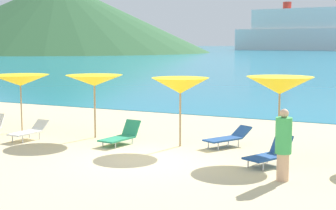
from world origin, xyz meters
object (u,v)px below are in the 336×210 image
Objects in this scene: lounge_chair_0 at (29,131)px; cruise_ship at (303,32)px; lounge_chair_2 at (121,136)px; beachgoer_2 at (283,143)px; umbrella_3 at (94,81)px; lounge_chair_8 at (228,137)px; lounge_chair_9 at (270,153)px; umbrella_4 at (180,86)px; umbrella_5 at (280,86)px; umbrella_2 at (20,80)px.

cruise_ship reaches higher than lounge_chair_0.
lounge_chair_2 is 0.93× the size of beachgoer_2.
lounge_chair_8 is (4.49, 0.52, -1.62)m from umbrella_3.
lounge_chair_9 is at bearing -18.37° from lounge_chair_8.
umbrella_4 is 3.66m from lounge_chair_9.
cruise_ship is (-33.57, 205.10, 5.84)m from umbrella_3.
beachgoer_2 is (6.88, -2.59, -1.04)m from umbrella_3.
lounge_chair_2 is (-1.79, -0.50, -1.59)m from umbrella_4.
umbrella_4 is (3.15, -0.07, -0.05)m from umbrella_3.
umbrella_5 is 1.33× the size of lounge_chair_8.
umbrella_4 reaches higher than umbrella_3.
umbrella_4 is 3.03m from umbrella_5.
umbrella_5 is 1.45× the size of lounge_chair_2.
umbrella_2 is at bearing 143.81° from lounge_chair_0.
lounge_chair_0 is 3.15m from lounge_chair_2.
lounge_chair_2 is at bearing -164.27° from umbrella_4.
umbrella_4 is 1.36× the size of lounge_chair_2.
umbrella_5 is 2.78m from beachgoer_2.
beachgoer_2 reaches higher than lounge_chair_2.
umbrella_4 reaches higher than umbrella_2.
umbrella_3 is 0.94× the size of umbrella_5.
lounge_chair_9 is (7.95, -0.01, 0.02)m from lounge_chair_0.
umbrella_5 is 2.02m from lounge_chair_9.
lounge_chair_9 is (0.07, -1.15, -1.66)m from umbrella_5.
umbrella_4 is 208.51m from cruise_ship.
lounge_chair_2 is at bearing -5.60° from umbrella_2.
umbrella_2 is 1.32× the size of lounge_chair_8.
umbrella_3 is 1.25× the size of lounge_chair_8.
umbrella_5 is (9.21, 0.01, 0.15)m from umbrella_2.
lounge_chair_2 is (3.07, 0.69, -0.03)m from lounge_chair_0.
umbrella_5 reaches higher than umbrella_2.
lounge_chair_2 reaches higher than lounge_chair_0.
lounge_chair_2 is at bearing -73.89° from cruise_ship.
umbrella_2 reaches higher than lounge_chair_2.
lounge_chair_2 is at bearing -163.47° from lounge_chair_9.
umbrella_5 is 0.04× the size of cruise_ship.
cruise_ship is at bearing 98.46° from umbrella_2.
umbrella_2 is at bearing -177.72° from lounge_chair_2.
lounge_chair_9 is at bearing -72.61° from cruise_ship.
lounge_chair_0 is at bearing -155.32° from lounge_chair_9.
umbrella_4 reaches higher than lounge_chair_0.
umbrella_5 is at bearing 33.22° from beachgoer_2.
umbrella_2 reaches higher than lounge_chair_0.
lounge_chair_0 is 7.95m from lounge_chair_9.
umbrella_3 is at bearing -74.24° from cruise_ship.
beachgoer_2 is at bearing -4.62° from lounge_chair_0.
lounge_chair_8 is at bearing -73.00° from cruise_ship.
umbrella_2 is 1.52× the size of lounge_chair_0.
umbrella_3 is at bearing 178.78° from umbrella_5.
umbrella_2 is 6.18m from umbrella_4.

